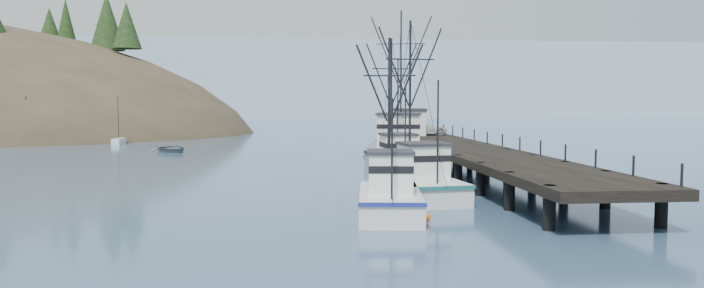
% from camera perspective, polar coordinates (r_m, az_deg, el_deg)
% --- Properties ---
extents(ground, '(400.00, 400.00, 0.00)m').
position_cam_1_polar(ground, '(30.75, -5.79, -6.70)').
color(ground, '#304D6C').
rests_on(ground, ground).
extents(pier, '(6.00, 44.00, 2.00)m').
position_cam_1_polar(pier, '(48.42, 11.05, -0.79)').
color(pier, black).
rests_on(pier, ground).
extents(distant_ridge, '(360.00, 40.00, 26.00)m').
position_cam_1_polar(distant_ridge, '(200.54, -2.82, 2.45)').
color(distant_ridge, '#9EB2C6').
rests_on(distant_ridge, ground).
extents(distant_ridge_far, '(180.00, 25.00, 18.00)m').
position_cam_1_polar(distant_ridge_far, '(218.99, -16.21, 2.43)').
color(distant_ridge_far, silver).
rests_on(distant_ridge_far, ground).
extents(moored_sailboats, '(21.28, 13.01, 6.35)m').
position_cam_1_polar(moored_sailboats, '(92.79, -26.10, 0.33)').
color(moored_sailboats, silver).
rests_on(moored_sailboats, ground).
extents(trawler_near, '(4.59, 10.62, 10.79)m').
position_cam_1_polar(trawler_near, '(37.36, 5.72, -3.51)').
color(trawler_near, silver).
rests_on(trawler_near, ground).
extents(trawler_mid, '(3.91, 9.01, 9.19)m').
position_cam_1_polar(trawler_mid, '(31.55, 3.42, -4.91)').
color(trawler_mid, silver).
rests_on(trawler_mid, ground).
extents(trawler_far, '(3.78, 10.29, 10.66)m').
position_cam_1_polar(trawler_far, '(46.84, 3.81, -1.95)').
color(trawler_far, silver).
rests_on(trawler_far, ground).
extents(work_vessel, '(7.91, 17.04, 14.01)m').
position_cam_1_polar(work_vessel, '(55.32, 4.37, -0.61)').
color(work_vessel, slate).
rests_on(work_vessel, ground).
extents(pier_shed, '(3.00, 3.20, 2.80)m').
position_cam_1_polar(pier_shed, '(65.44, 5.28, 2.04)').
color(pier_shed, silver).
rests_on(pier_shed, pier).
extents(pickup_truck, '(5.38, 3.24, 1.40)m').
position_cam_1_polar(pickup_truck, '(65.76, 6.52, 1.41)').
color(pickup_truck, silver).
rests_on(pickup_truck, pier).
extents(motorboat, '(6.00, 6.49, 1.10)m').
position_cam_1_polar(motorboat, '(71.35, -16.10, -0.69)').
color(motorboat, slate).
rests_on(motorboat, ground).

